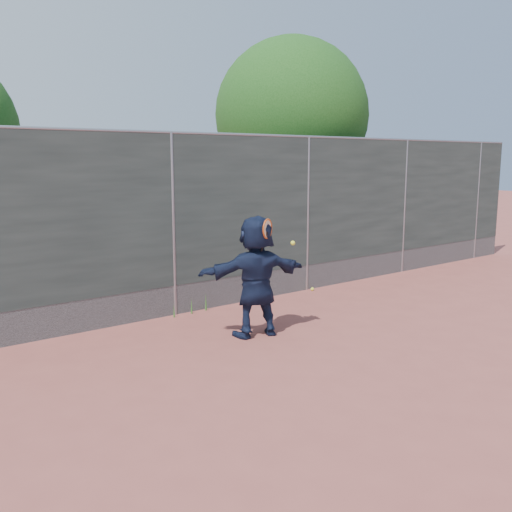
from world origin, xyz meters
TOP-DOWN VIEW (x-y plane):
  - ground at (0.00, 0.00)m, footprint 80.00×80.00m
  - player at (0.38, 1.77)m, footprint 1.74×0.91m
  - ball_ground at (3.02, 3.35)m, footprint 0.07×0.07m
  - fence at (-0.00, 3.50)m, footprint 20.00×0.06m
  - swing_action at (0.47, 1.56)m, footprint 0.61×0.17m
  - tree_right at (4.68, 5.75)m, footprint 3.78×3.60m
  - weed_clump at (0.29, 3.38)m, footprint 0.68×0.07m

SIDE VIEW (x-z plane):
  - ground at x=0.00m, z-range 0.00..0.00m
  - ball_ground at x=3.02m, z-range 0.00..0.07m
  - weed_clump at x=0.29m, z-range -0.02..0.28m
  - player at x=0.38m, z-range 0.00..1.79m
  - swing_action at x=0.47m, z-range 1.31..1.82m
  - fence at x=0.00m, z-range 0.07..3.09m
  - tree_right at x=4.68m, z-range 0.80..6.19m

